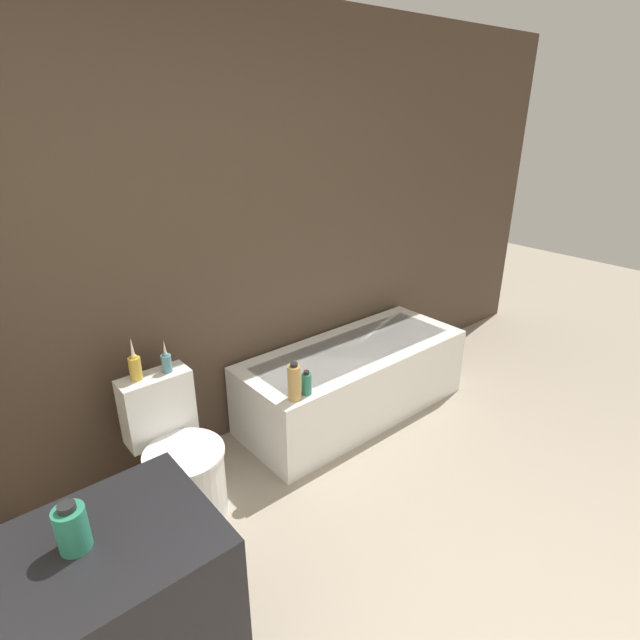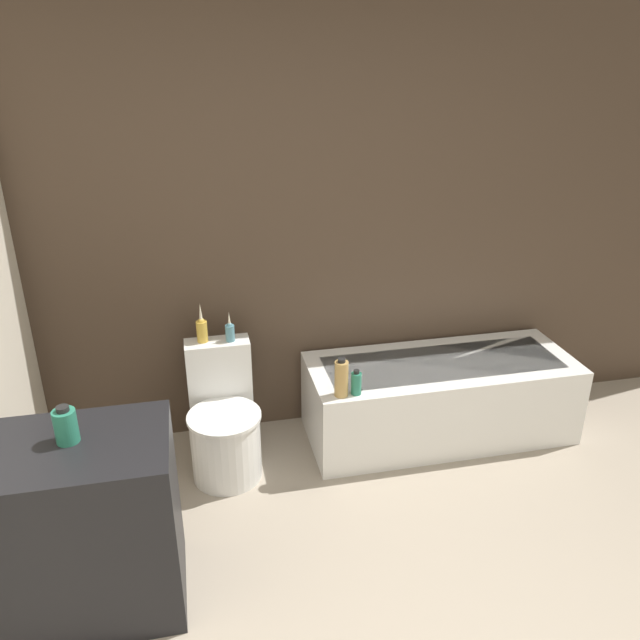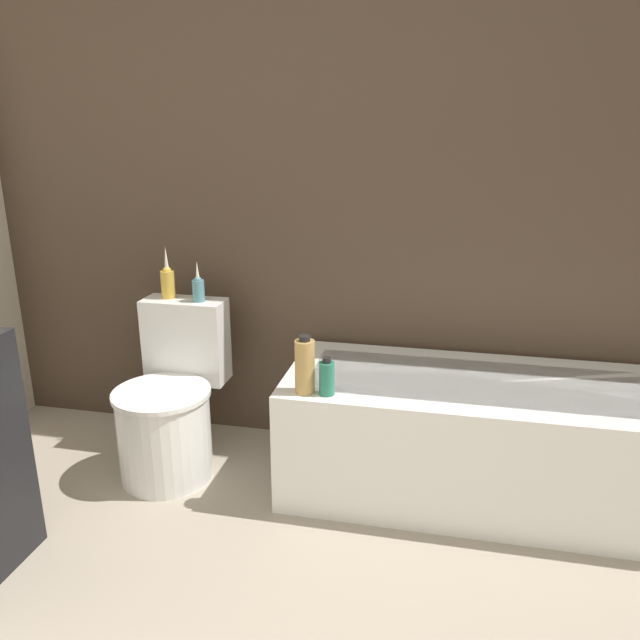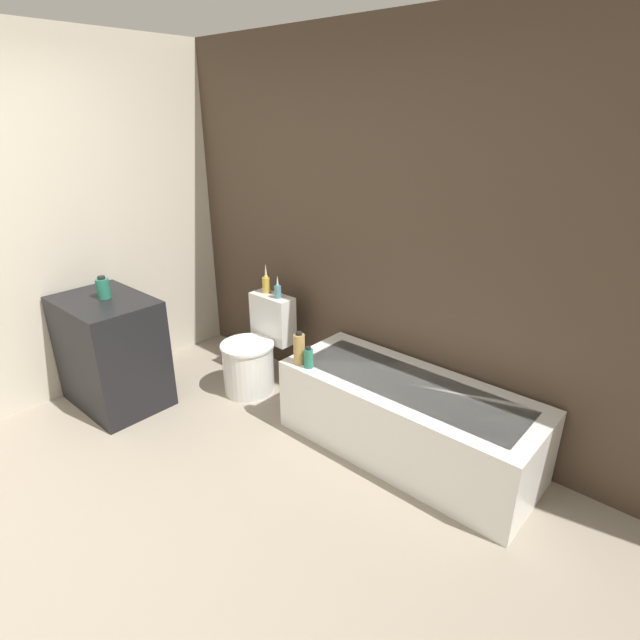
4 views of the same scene
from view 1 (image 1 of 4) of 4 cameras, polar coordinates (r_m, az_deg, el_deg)
The scene contains 8 objects.
wall_back_tiled at distance 3.01m, azimuth -11.29°, elevation 8.84°, with size 6.40×0.06×2.60m.
bathtub at distance 3.54m, azimuth 3.84°, elevation -6.81°, with size 1.65×0.65×0.50m.
toilet at distance 2.84m, azimuth -15.75°, elevation -15.39°, with size 0.41×0.57×0.73m.
soap_bottle_glass at distance 1.72m, azimuth -26.49°, elevation -20.50°, with size 0.09×0.09×0.16m.
vase_gold at distance 2.72m, azimuth -20.40°, elevation -4.90°, with size 0.06×0.06×0.24m.
vase_silver at distance 2.76m, azimuth -17.16°, elevation -4.52°, with size 0.05×0.05×0.18m.
shampoo_bottle_tall at distance 2.80m, azimuth -2.95°, elevation -7.12°, with size 0.08×0.08×0.23m.
shampoo_bottle_short at distance 2.87m, azimuth -1.55°, elevation -7.26°, with size 0.06×0.06×0.15m.
Camera 1 is at (-1.40, -0.37, 2.03)m, focal length 28.00 mm.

